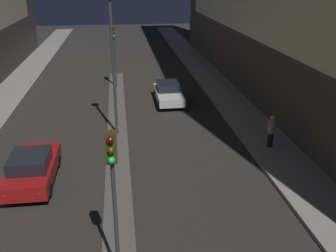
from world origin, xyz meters
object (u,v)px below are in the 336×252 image
(street_lamp, at_px, (111,32))
(car_left_lane, at_px, (32,168))
(car_right_lane, at_px, (168,93))
(traffic_light_mid, at_px, (114,43))
(pedestrian_on_right_sidewalk, at_px, (271,131))
(traffic_light_near, at_px, (113,176))

(street_lamp, distance_m, car_left_lane, 8.13)
(street_lamp, relative_size, car_right_lane, 1.84)
(traffic_light_mid, height_order, street_lamp, street_lamp)
(pedestrian_on_right_sidewalk, bearing_deg, street_lamp, 159.98)
(pedestrian_on_right_sidewalk, bearing_deg, car_left_lane, -170.58)
(car_left_lane, relative_size, car_right_lane, 0.99)
(pedestrian_on_right_sidewalk, bearing_deg, car_right_lane, 117.14)
(street_lamp, bearing_deg, car_right_lane, 55.99)
(traffic_light_mid, height_order, pedestrian_on_right_sidewalk, traffic_light_mid)
(street_lamp, bearing_deg, traffic_light_near, -90.00)
(traffic_light_near, relative_size, car_left_lane, 1.13)
(traffic_light_near, xyz_separation_m, traffic_light_mid, (0.00, 20.92, 0.00))
(street_lamp, height_order, car_left_lane, street_lamp)
(traffic_light_near, distance_m, car_right_lane, 17.58)
(car_right_lane, bearing_deg, street_lamp, -124.01)
(car_right_lane, height_order, pedestrian_on_right_sidewalk, pedestrian_on_right_sidewalk)
(traffic_light_mid, relative_size, street_lamp, 0.61)
(street_lamp, bearing_deg, pedestrian_on_right_sidewalk, -20.02)
(street_lamp, distance_m, pedestrian_on_right_sidewalk, 9.99)
(car_left_lane, relative_size, pedestrian_on_right_sidewalk, 2.48)
(car_right_lane, bearing_deg, traffic_light_near, -102.60)
(car_left_lane, height_order, car_right_lane, car_left_lane)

